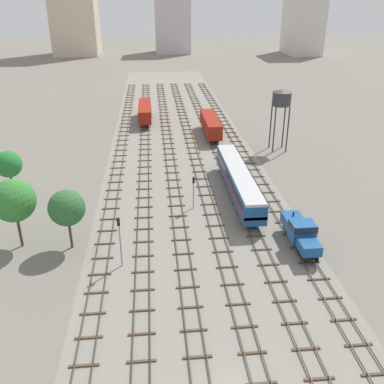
{
  "coord_description": "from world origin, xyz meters",
  "views": [
    {
      "loc": [
        -5.1,
        -20.37,
        26.54
      ],
      "look_at": [
        0.0,
        32.71,
        1.5
      ],
      "focal_mm": 39.38,
      "sensor_mm": 36.0,
      "label": 1
    }
  ],
  "objects_px": {
    "signal_post_nearest": "(193,188)",
    "water_tower": "(282,99)",
    "freight_boxcar_centre_right_mid": "(211,124)",
    "passenger_coach_centre_right_near": "(238,179)",
    "freight_boxcar_left_midfar": "(145,111)",
    "signal_post_near": "(120,236)",
    "shunter_loco_right_nearest": "(301,232)"
  },
  "relations": [
    {
      "from": "signal_post_nearest",
      "to": "water_tower",
      "type": "bearing_deg",
      "value": 51.07
    },
    {
      "from": "freight_boxcar_centre_right_mid",
      "to": "water_tower",
      "type": "distance_m",
      "value": 16.68
    },
    {
      "from": "passenger_coach_centre_right_near",
      "to": "freight_boxcar_left_midfar",
      "type": "xyz_separation_m",
      "value": [
        -13.5,
        41.17,
        -0.16
      ]
    },
    {
      "from": "signal_post_nearest",
      "to": "signal_post_near",
      "type": "distance_m",
      "value": 15.61
    },
    {
      "from": "freight_boxcar_left_midfar",
      "to": "signal_post_nearest",
      "type": "relative_size",
      "value": 2.95
    },
    {
      "from": "shunter_loco_right_nearest",
      "to": "passenger_coach_centre_right_near",
      "type": "height_order",
      "value": "passenger_coach_centre_right_near"
    },
    {
      "from": "water_tower",
      "to": "signal_post_nearest",
      "type": "height_order",
      "value": "water_tower"
    },
    {
      "from": "water_tower",
      "to": "signal_post_near",
      "type": "distance_m",
      "value": 44.82
    },
    {
      "from": "signal_post_nearest",
      "to": "signal_post_near",
      "type": "bearing_deg",
      "value": -125.26
    },
    {
      "from": "freight_boxcar_left_midfar",
      "to": "water_tower",
      "type": "relative_size",
      "value": 1.24
    },
    {
      "from": "passenger_coach_centre_right_near",
      "to": "shunter_loco_right_nearest",
      "type": "bearing_deg",
      "value": -72.28
    },
    {
      "from": "shunter_loco_right_nearest",
      "to": "signal_post_near",
      "type": "bearing_deg",
      "value": -174.63
    },
    {
      "from": "freight_boxcar_centre_right_mid",
      "to": "signal_post_near",
      "type": "height_order",
      "value": "signal_post_near"
    },
    {
      "from": "freight_boxcar_centre_right_mid",
      "to": "freight_boxcar_left_midfar",
      "type": "bearing_deg",
      "value": 138.2
    },
    {
      "from": "freight_boxcar_centre_right_mid",
      "to": "freight_boxcar_left_midfar",
      "type": "relative_size",
      "value": 1.0
    },
    {
      "from": "water_tower",
      "to": "signal_post_nearest",
      "type": "relative_size",
      "value": 2.39
    },
    {
      "from": "signal_post_nearest",
      "to": "freight_boxcar_left_midfar",
      "type": "bearing_deg",
      "value": 98.64
    },
    {
      "from": "freight_boxcar_centre_right_mid",
      "to": "water_tower",
      "type": "xyz_separation_m",
      "value": [
        11.38,
        -9.9,
        7.13
      ]
    },
    {
      "from": "shunter_loco_right_nearest",
      "to": "freight_boxcar_centre_right_mid",
      "type": "distance_m",
      "value": 43.42
    },
    {
      "from": "shunter_loco_right_nearest",
      "to": "freight_boxcar_centre_right_mid",
      "type": "height_order",
      "value": "freight_boxcar_centre_right_mid"
    },
    {
      "from": "signal_post_nearest",
      "to": "freight_boxcar_centre_right_mid",
      "type": "bearing_deg",
      "value": 78.2
    },
    {
      "from": "freight_boxcar_left_midfar",
      "to": "shunter_loco_right_nearest",
      "type": "bearing_deg",
      "value": -71.95
    },
    {
      "from": "freight_boxcar_left_midfar",
      "to": "signal_post_nearest",
      "type": "distance_m",
      "value": 44.94
    },
    {
      "from": "passenger_coach_centre_right_near",
      "to": "water_tower",
      "type": "height_order",
      "value": "water_tower"
    },
    {
      "from": "passenger_coach_centre_right_near",
      "to": "water_tower",
      "type": "distance_m",
      "value": 23.38
    },
    {
      "from": "signal_post_nearest",
      "to": "signal_post_near",
      "type": "relative_size",
      "value": 0.79
    },
    {
      "from": "passenger_coach_centre_right_near",
      "to": "water_tower",
      "type": "bearing_deg",
      "value": 59.33
    },
    {
      "from": "water_tower",
      "to": "signal_post_nearest",
      "type": "xyz_separation_m",
      "value": [
        -18.14,
        -22.45,
        -6.54
      ]
    },
    {
      "from": "shunter_loco_right_nearest",
      "to": "water_tower",
      "type": "bearing_deg",
      "value": 78.32
    },
    {
      "from": "freight_boxcar_centre_right_mid",
      "to": "signal_post_nearest",
      "type": "xyz_separation_m",
      "value": [
        -6.76,
        -32.35,
        0.59
      ]
    },
    {
      "from": "shunter_loco_right_nearest",
      "to": "signal_post_nearest",
      "type": "height_order",
      "value": "signal_post_nearest"
    },
    {
      "from": "passenger_coach_centre_right_near",
      "to": "signal_post_nearest",
      "type": "xyz_separation_m",
      "value": [
        -6.75,
        -3.26,
        0.43
      ]
    }
  ]
}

